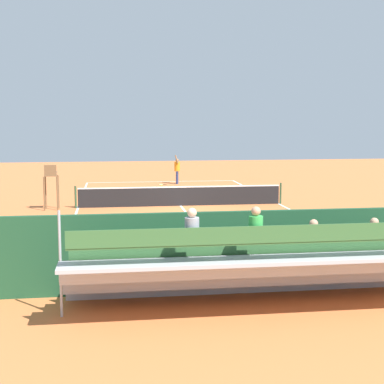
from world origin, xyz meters
The scene contains 11 objects.
ground_plane centered at (0.00, 0.00, 0.00)m, with size 60.00×60.00×0.00m, color #C66B38.
court_line_markings centered at (0.00, -0.04, 0.00)m, with size 10.10×22.20×0.01m.
tennis_net centered at (0.00, 0.00, 0.50)m, with size 10.30×0.10×1.07m.
backdrop_wall centered at (0.00, 14.00, 1.00)m, with size 18.00×0.16×2.00m, color #1E4C2D.
bleacher_stand centered at (-0.13, 15.36, 0.93)m, with size 9.06×2.40×2.48m.
umpire_chair centered at (6.20, 0.34, 1.31)m, with size 0.67×0.67×2.14m.
courtside_bench centered at (-1.53, 13.27, 0.56)m, with size 1.80×0.40×0.93m.
equipment_bag centered at (-0.07, 13.40, 0.18)m, with size 0.90×0.36×0.36m, color #B22D2D.
tennis_player centered at (-0.92, -9.51, 1.02)m, with size 0.44×0.56×1.93m.
tennis_racket centered at (0.16, -9.14, 0.01)m, with size 0.57×0.42×0.03m.
tennis_ball_near centered at (0.20, -8.56, 0.03)m, with size 0.07×0.07×0.07m, color #CCDB33.
Camera 1 is at (3.37, 27.85, 4.31)m, focal length 53.68 mm.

